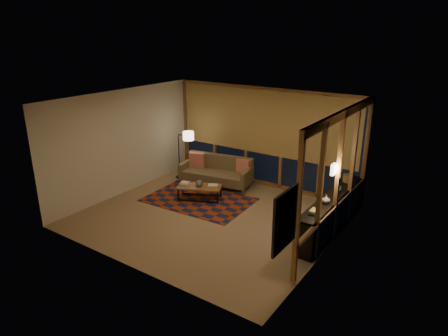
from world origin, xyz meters
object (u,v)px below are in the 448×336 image
Objects in this scene: sofa at (216,172)px; bookshelf at (332,212)px; coffee_table at (200,193)px; floor_lamp at (179,154)px.

sofa reaches higher than bookshelf.
bookshelf is at bearing -21.17° from sofa.
floor_lamp is at bearing 122.95° from coffee_table.
floor_lamp reaches higher than sofa.
bookshelf is (3.53, -0.66, -0.02)m from sofa.
sofa is 0.63× the size of bookshelf.
coffee_table is at bearing -43.43° from floor_lamp.
coffee_table is at bearing -173.52° from bookshelf.
floor_lamp is at bearing 173.80° from sofa.
floor_lamp is (-1.24, -0.09, 0.31)m from sofa.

